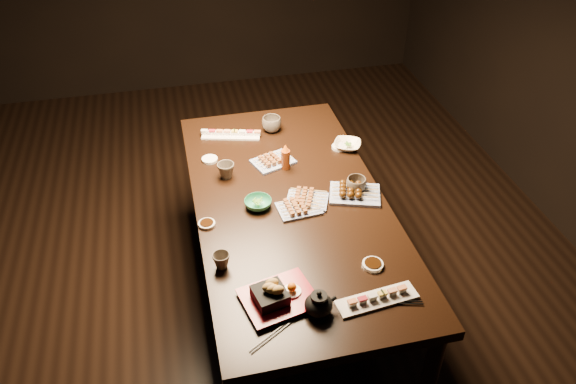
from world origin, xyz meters
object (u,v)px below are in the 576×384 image
(tempura_tray, at_px, (279,292))
(sushi_platter_far, at_px, (231,133))
(yakitori_plate_center, at_px, (299,206))
(condiment_bottle, at_px, (286,156))
(teapot, at_px, (319,302))
(teacup_near_left, at_px, (221,261))
(teacup_far_right, at_px, (272,124))
(teacup_far_left, at_px, (226,171))
(edamame_bowl_green, at_px, (258,203))
(yakitori_plate_right, at_px, (307,198))
(edamame_bowl_cream, at_px, (347,145))
(yakitori_plate_left, at_px, (273,159))
(dining_table, at_px, (290,258))
(sushi_platter_near, at_px, (377,297))
(teacup_mid_right, at_px, (356,185))

(tempura_tray, bearing_deg, sushi_platter_far, 77.24)
(sushi_platter_far, height_order, yakitori_plate_center, yakitori_plate_center)
(yakitori_plate_center, bearing_deg, condiment_bottle, 82.42)
(yakitori_plate_center, distance_m, teapot, 0.62)
(teacup_near_left, xyz_separation_m, teacup_far_right, (0.42, 1.02, 0.01))
(teacup_far_left, height_order, teapot, teapot)
(sushi_platter_far, height_order, edamame_bowl_green, same)
(yakitori_plate_center, distance_m, yakitori_plate_right, 0.07)
(teacup_near_left, bearing_deg, edamame_bowl_cream, 43.64)
(teacup_far_left, relative_size, teacup_far_right, 0.80)
(yakitori_plate_right, distance_m, teacup_far_right, 0.68)
(teacup_far_left, bearing_deg, teacup_far_right, 51.18)
(yakitori_plate_right, bearing_deg, yakitori_plate_left, 126.20)
(edamame_bowl_cream, xyz_separation_m, teacup_far_right, (-0.36, 0.27, 0.03))
(sushi_platter_far, relative_size, edamame_bowl_cream, 2.27)
(tempura_tray, bearing_deg, dining_table, 59.82)
(teacup_far_left, bearing_deg, edamame_bowl_cream, 10.34)
(yakitori_plate_center, distance_m, teacup_far_right, 0.73)
(sushi_platter_near, relative_size, yakitori_plate_center, 1.66)
(yakitori_plate_center, xyz_separation_m, tempura_tray, (-0.21, -0.53, 0.03))
(dining_table, bearing_deg, teacup_far_left, 141.87)
(teacup_far_right, bearing_deg, teacup_mid_right, -66.58)
(yakitori_plate_right, relative_size, edamame_bowl_cream, 1.36)
(teacup_far_right, height_order, teapot, teapot)
(edamame_bowl_cream, bearing_deg, yakitori_plate_right, -129.09)
(yakitori_plate_left, distance_m, teacup_far_left, 0.27)
(yakitori_plate_center, height_order, teacup_far_left, teacup_far_left)
(sushi_platter_near, relative_size, teacup_far_left, 3.75)
(yakitori_plate_left, height_order, teapot, teapot)
(teapot, bearing_deg, sushi_platter_far, 89.38)
(dining_table, height_order, yakitori_plate_left, yakitori_plate_left)
(teacup_mid_right, bearing_deg, yakitori_plate_center, -166.07)
(edamame_bowl_green, height_order, edamame_bowl_cream, edamame_bowl_green)
(edamame_bowl_green, bearing_deg, teacup_far_right, 72.91)
(yakitori_plate_center, height_order, teapot, teapot)
(teacup_mid_right, bearing_deg, teacup_far_left, 156.46)
(yakitori_plate_center, xyz_separation_m, condiment_bottle, (0.02, 0.35, 0.05))
(dining_table, distance_m, yakitori_plate_left, 0.53)
(yakitori_plate_left, relative_size, condiment_bottle, 1.45)
(yakitori_plate_left, distance_m, edamame_bowl_cream, 0.43)
(yakitori_plate_right, bearing_deg, teacup_far_right, 114.73)
(dining_table, height_order, teapot, teapot)
(tempura_tray, bearing_deg, edamame_bowl_cream, 46.01)
(yakitori_plate_center, height_order, teacup_mid_right, teacup_mid_right)
(teacup_far_right, bearing_deg, sushi_platter_far, -178.43)
(yakitori_plate_left, relative_size, teapot, 1.61)
(sushi_platter_far, relative_size, yakitori_plate_left, 1.58)
(sushi_platter_far, bearing_deg, teacup_far_right, -163.39)
(sushi_platter_near, xyz_separation_m, condiment_bottle, (-0.14, 0.96, 0.05))
(sushi_platter_far, distance_m, teacup_far_left, 0.40)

